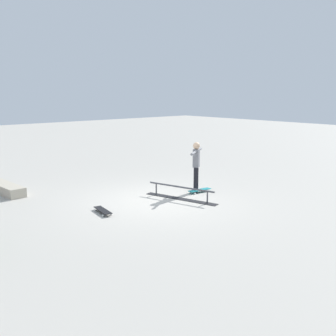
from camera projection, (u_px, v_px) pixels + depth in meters
ground_plane at (156, 201)px, 11.48m from camera, size 60.00×60.00×0.00m
grind_rail at (181, 194)px, 11.61m from camera, size 2.36×0.84×0.39m
skate_ledge at (3, 188)px, 12.42m from camera, size 2.26×0.63×0.30m
skater_main at (196, 163)px, 12.28m from camera, size 0.73×1.13×1.59m
skateboard_main at (200, 190)px, 12.41m from camera, size 0.33×0.82×0.09m
loose_skateboard_black at (103, 210)px, 10.29m from camera, size 0.82×0.36×0.09m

